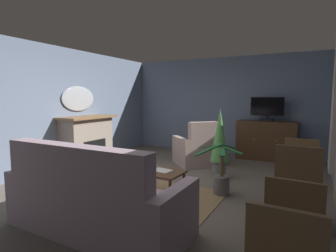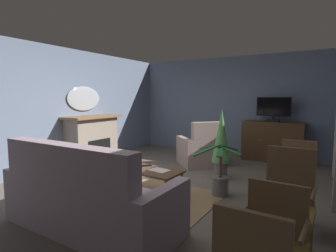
{
  "view_description": "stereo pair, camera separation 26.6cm",
  "coord_description": "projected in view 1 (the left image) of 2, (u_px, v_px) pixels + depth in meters",
  "views": [
    {
      "loc": [
        2.2,
        -3.81,
        1.55
      ],
      "look_at": [
        0.0,
        0.31,
        1.05
      ],
      "focal_mm": 28.81,
      "sensor_mm": 36.0,
      "label": 1
    },
    {
      "loc": [
        2.43,
        -3.68,
        1.55
      ],
      "look_at": [
        0.0,
        0.31,
        1.05
      ],
      "focal_mm": 28.81,
      "sensor_mm": 36.0,
      "label": 2
    }
  ],
  "objects": [
    {
      "name": "potted_plant_leafy_by_curtain",
      "position": [
        221.0,
        179.0,
        4.29
      ],
      "size": [
        0.81,
        0.79,
        0.82
      ],
      "color": "slate",
      "rests_on": "ground_plane"
    },
    {
      "name": "tv_remote",
      "position": [
        147.0,
        166.0,
        4.39
      ],
      "size": [
        0.15,
        0.16,
        0.02
      ],
      "primitive_type": "cube",
      "rotation": [
        0.0,
        0.0,
        0.8
      ],
      "color": "black",
      "rests_on": "coffee_table"
    },
    {
      "name": "side_chair_mid_row",
      "position": [
        299.0,
        180.0,
        3.32
      ],
      "size": [
        0.45,
        0.51,
        1.02
      ],
      "color": "olive",
      "rests_on": "ground_plane"
    },
    {
      "name": "curtain_panel_far",
      "position": [
        336.0,
        104.0,
        4.28
      ],
      "size": [
        0.1,
        0.44,
        2.2
      ],
      "primitive_type": "cube",
      "color": "#B2A393"
    },
    {
      "name": "wall_left",
      "position": [
        50.0,
        108.0,
        5.64
      ],
      "size": [
        0.1,
        7.45,
        2.62
      ],
      "primitive_type": "cube",
      "color": "slate",
      "rests_on": "ground_plane"
    },
    {
      "name": "sofa_floral",
      "position": [
        94.0,
        203.0,
        3.07
      ],
      "size": [
        2.15,
        0.89,
        1.06
      ],
      "color": "#AD93A3",
      "rests_on": "ground_plane"
    },
    {
      "name": "side_chair_far_end",
      "position": [
        296.0,
        198.0,
        2.69
      ],
      "size": [
        0.5,
        0.45,
        1.05
      ],
      "color": "olive",
      "rests_on": "ground_plane"
    },
    {
      "name": "folded_newspaper",
      "position": [
        162.0,
        170.0,
        4.16
      ],
      "size": [
        0.33,
        0.26,
        0.01
      ],
      "primitive_type": "cube",
      "rotation": [
        0.0,
        0.0,
        -0.13
      ],
      "color": "silver",
      "rests_on": "coffee_table"
    },
    {
      "name": "wall_mirror_oval",
      "position": [
        78.0,
        99.0,
        6.21
      ],
      "size": [
        0.06,
        0.96,
        0.57
      ],
      "primitive_type": "ellipsoid",
      "color": "#B2B7BF"
    },
    {
      "name": "wall_back",
      "position": [
        222.0,
        106.0,
        7.44
      ],
      "size": [
        5.79,
        0.1,
        2.62
      ],
      "primitive_type": "cube",
      "color": "slate",
      "rests_on": "ground_plane"
    },
    {
      "name": "fireplace",
      "position": [
        88.0,
        141.0,
        6.2
      ],
      "size": [
        0.97,
        1.41,
        1.12
      ],
      "color": "#4C4C51",
      "rests_on": "ground_plane"
    },
    {
      "name": "armchair_beside_cabinet",
      "position": [
        198.0,
        151.0,
        6.16
      ],
      "size": [
        1.22,
        1.23,
        1.01
      ],
      "color": "#A3897F",
      "rests_on": "ground_plane"
    },
    {
      "name": "television",
      "position": [
        267.0,
        108.0,
        6.51
      ],
      "size": [
        0.77,
        0.2,
        0.59
      ],
      "color": "black",
      "rests_on": "tv_cabinet"
    },
    {
      "name": "rug_central",
      "position": [
        134.0,
        195.0,
        4.26
      ],
      "size": [
        2.59,
        1.65,
        0.01
      ],
      "primitive_type": "cube",
      "color": "#8E704C",
      "rests_on": "ground_plane"
    },
    {
      "name": "side_chair_beside_plant",
      "position": [
        290.0,
        238.0,
        2.0
      ],
      "size": [
        0.5,
        0.47,
        0.9
      ],
      "color": "olive",
      "rests_on": "ground_plane"
    },
    {
      "name": "potted_plant_tall_palm_by_window",
      "position": [
        220.0,
        140.0,
        5.09
      ],
      "size": [
        0.34,
        0.34,
        1.34
      ],
      "color": "slate",
      "rests_on": "ground_plane"
    },
    {
      "name": "ground_plane",
      "position": [
        159.0,
        190.0,
        4.54
      ],
      "size": [
        5.79,
        7.45,
        0.04
      ],
      "primitive_type": "cube",
      "color": "#665B51"
    },
    {
      "name": "tv_cabinet",
      "position": [
        266.0,
        141.0,
        6.64
      ],
      "size": [
        1.39,
        0.49,
        0.96
      ],
      "color": "#352315",
      "rests_on": "ground_plane"
    },
    {
      "name": "cat",
      "position": [
        121.0,
        171.0,
        5.32
      ],
      "size": [
        0.4,
        0.62,
        0.19
      ],
      "color": "gray",
      "rests_on": "ground_plane"
    },
    {
      "name": "coffee_table",
      "position": [
        150.0,
        172.0,
        4.22
      ],
      "size": [
        1.11,
        0.58,
        0.42
      ],
      "color": "brown",
      "rests_on": "ground_plane"
    }
  ]
}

